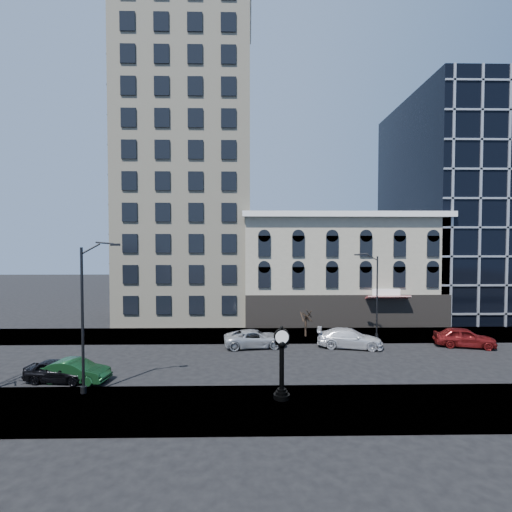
{
  "coord_description": "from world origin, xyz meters",
  "views": [
    {
      "loc": [
        1.4,
        -28.11,
        9.12
      ],
      "look_at": [
        2.0,
        4.0,
        8.0
      ],
      "focal_mm": 26.0,
      "sensor_mm": 36.0,
      "label": 1
    }
  ],
  "objects_px": {
    "car_near_a": "(59,370)",
    "car_near_b": "(75,371)",
    "street_clock": "(282,366)",
    "street_lamp_near": "(94,277)"
  },
  "relations": [
    {
      "from": "street_clock",
      "to": "street_lamp_near",
      "type": "bearing_deg",
      "value": 171.18
    },
    {
      "from": "street_lamp_near",
      "to": "car_near_a",
      "type": "height_order",
      "value": "street_lamp_near"
    },
    {
      "from": "street_clock",
      "to": "car_near_b",
      "type": "relative_size",
      "value": 0.96
    },
    {
      "from": "street_lamp_near",
      "to": "car_near_a",
      "type": "distance_m",
      "value": 7.46
    },
    {
      "from": "street_clock",
      "to": "street_lamp_near",
      "type": "distance_m",
      "value": 12.32
    },
    {
      "from": "car_near_b",
      "to": "car_near_a",
      "type": "bearing_deg",
      "value": 93.87
    },
    {
      "from": "car_near_a",
      "to": "car_near_b",
      "type": "bearing_deg",
      "value": -89.08
    },
    {
      "from": "street_clock",
      "to": "car_near_b",
      "type": "bearing_deg",
      "value": 163.71
    },
    {
      "from": "street_clock",
      "to": "car_near_b",
      "type": "distance_m",
      "value": 13.74
    },
    {
      "from": "street_lamp_near",
      "to": "street_clock",
      "type": "bearing_deg",
      "value": -18.44
    }
  ]
}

